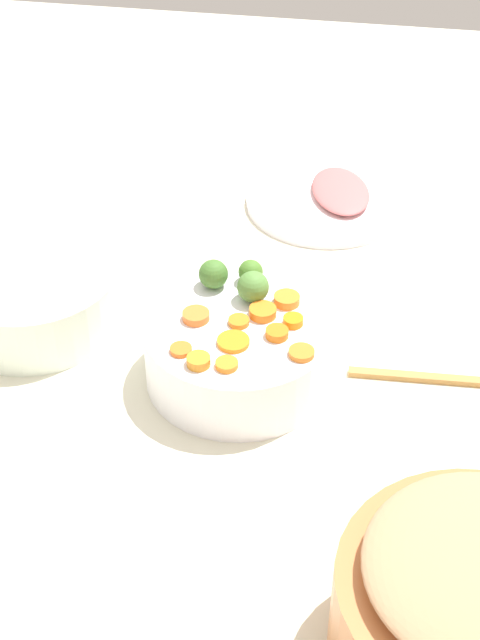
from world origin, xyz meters
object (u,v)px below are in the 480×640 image
at_px(metal_pot, 477,625).
at_px(casserole_dish, 33,296).
at_px(ham_plate, 326,202).
at_px(serving_bowl_carrots, 240,352).

distance_m(metal_pot, casserole_dish, 0.72).
xyz_separation_m(metal_pot, ham_plate, (-0.22, 0.80, -0.06)).
xyz_separation_m(serving_bowl_carrots, ham_plate, (0.06, 0.43, -0.04)).
bearing_deg(ham_plate, casserole_dish, -134.69).
bearing_deg(serving_bowl_carrots, ham_plate, 81.50).
bearing_deg(ham_plate, serving_bowl_carrots, -98.50).
distance_m(serving_bowl_carrots, ham_plate, 0.44).
relative_size(serving_bowl_carrots, ham_plate, 0.92).
bearing_deg(metal_pot, ham_plate, 105.26).
bearing_deg(casserole_dish, ham_plate, 45.31).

